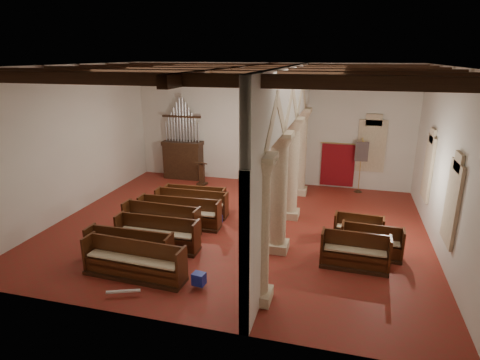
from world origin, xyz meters
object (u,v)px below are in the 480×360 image
(processional_banner, at_px, (359,175))
(aisle_pew_0, at_px, (354,256))
(nave_pew_0, at_px, (134,266))
(pipe_organ, at_px, (183,153))
(lectern, at_px, (202,175))

(processional_banner, relative_size, aisle_pew_0, 1.27)
(nave_pew_0, xyz_separation_m, aisle_pew_0, (6.32, 2.29, 0.00))
(pipe_organ, xyz_separation_m, processional_banner, (9.06, -0.01, -0.54))
(lectern, height_order, nave_pew_0, lectern)
(lectern, distance_m, nave_pew_0, 8.98)
(pipe_organ, height_order, lectern, pipe_organ)
(lectern, relative_size, processional_banner, 0.47)
(processional_banner, relative_size, nave_pew_0, 0.83)
(pipe_organ, distance_m, aisle_pew_0, 11.63)
(processional_banner, height_order, aisle_pew_0, processional_banner)
(pipe_organ, xyz_separation_m, aisle_pew_0, (8.82, -7.51, -0.99))
(pipe_organ, bearing_deg, nave_pew_0, -75.67)
(processional_banner, height_order, nave_pew_0, processional_banner)
(pipe_organ, relative_size, nave_pew_0, 1.37)
(nave_pew_0, bearing_deg, aisle_pew_0, 22.82)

